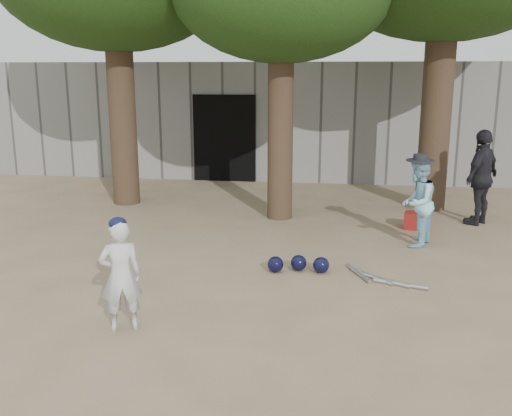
% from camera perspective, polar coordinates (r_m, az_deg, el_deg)
% --- Properties ---
extents(ground, '(70.00, 70.00, 0.00)m').
position_cam_1_polar(ground, '(7.26, -5.90, -8.99)').
color(ground, '#937C5E').
rests_on(ground, ground).
extents(boy_player, '(0.53, 0.46, 1.24)m').
position_cam_1_polar(boy_player, '(6.37, -13.38, -6.63)').
color(boy_player, silver).
rests_on(boy_player, ground).
extents(spectator_blue, '(0.76, 0.85, 1.43)m').
position_cam_1_polar(spectator_blue, '(9.51, 15.83, 0.51)').
color(spectator_blue, '#9BD7EF').
rests_on(spectator_blue, ground).
extents(spectator_dark, '(0.98, 1.07, 1.76)m').
position_cam_1_polar(spectator_dark, '(11.23, 21.63, 2.86)').
color(spectator_dark, black).
rests_on(spectator_dark, ground).
extents(red_bag, '(0.47, 0.39, 0.30)m').
position_cam_1_polar(red_bag, '(10.66, 15.75, -1.23)').
color(red_bag, maroon).
rests_on(red_bag, ground).
extents(back_building, '(16.00, 5.24, 3.00)m').
position_cam_1_polar(back_building, '(16.96, 2.53, 9.21)').
color(back_building, gray).
rests_on(back_building, ground).
extents(helmet_row, '(0.87, 0.34, 0.23)m').
position_cam_1_polar(helmet_row, '(8.12, 4.26, -5.62)').
color(helmet_row, black).
rests_on(helmet_row, ground).
extents(bat_pile, '(1.06, 0.84, 0.06)m').
position_cam_1_polar(bat_pile, '(7.98, 12.19, -6.91)').
color(bat_pile, '#B5B5BC').
rests_on(bat_pile, ground).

